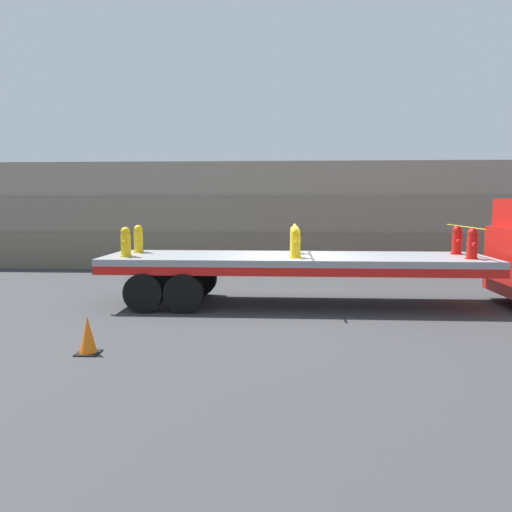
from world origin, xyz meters
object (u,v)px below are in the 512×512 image
Objects in this scene: fire_hydrant_red_near_2 at (472,244)px; flatbed_trailer at (270,265)px; fire_hydrant_yellow_far_1 at (295,240)px; fire_hydrant_yellow_near_1 at (295,243)px; fire_hydrant_yellow_near_0 at (126,242)px; traffic_cone at (88,335)px; fire_hydrant_red_far_2 at (457,241)px; fire_hydrant_yellow_far_0 at (138,239)px.

flatbed_trailer is at bearing 173.66° from fire_hydrant_red_near_2.
fire_hydrant_yellow_far_1 reaches higher than flatbed_trailer.
fire_hydrant_yellow_near_1 is at bearing -39.98° from flatbed_trailer.
fire_hydrant_yellow_near_0 is 1.12× the size of traffic_cone.
fire_hydrant_yellow_near_0 is 1.00× the size of fire_hydrant_red_far_2.
fire_hydrant_yellow_near_0 and fire_hydrant_red_far_2 have the same top height.
flatbed_trailer is 3.59m from fire_hydrant_yellow_far_0.
fire_hydrant_red_near_2 is (4.14, 0.00, 0.00)m from fire_hydrant_yellow_near_1.
fire_hydrant_yellow_far_0 is 1.00× the size of fire_hydrant_yellow_near_1.
flatbed_trailer is 13.01× the size of fire_hydrant_yellow_far_1.
fire_hydrant_yellow_far_0 is 5.09m from traffic_cone.
fire_hydrant_yellow_near_0 is 1.00× the size of fire_hydrant_yellow_far_1.
fire_hydrant_yellow_near_0 is 8.35m from fire_hydrant_red_far_2.
fire_hydrant_yellow_near_0 is at bearing 180.00° from fire_hydrant_yellow_near_1.
fire_hydrant_yellow_near_1 is at bearing -90.00° from fire_hydrant_yellow_far_1.
fire_hydrant_yellow_near_1 reaches higher than traffic_cone.
fire_hydrant_yellow_far_0 is 1.00× the size of fire_hydrant_yellow_far_1.
flatbed_trailer is 14.57× the size of traffic_cone.
fire_hydrant_yellow_near_0 is 8.28m from fire_hydrant_red_near_2.
fire_hydrant_red_far_2 is at bearing 7.30° from fire_hydrant_yellow_near_0.
fire_hydrant_yellow_near_1 is 4.14m from fire_hydrant_red_near_2.
fire_hydrant_red_far_2 is (4.77, 0.53, 0.59)m from flatbed_trailer.
fire_hydrant_yellow_far_1 and fire_hydrant_red_far_2 have the same top height.
flatbed_trailer is 13.01× the size of fire_hydrant_yellow_near_1.
fire_hydrant_red_far_2 is at bearing 14.37° from fire_hydrant_yellow_near_1.
fire_hydrant_yellow_near_1 is at bearing 0.00° from fire_hydrant_yellow_near_0.
fire_hydrant_yellow_near_1 and fire_hydrant_yellow_far_1 have the same top height.
fire_hydrant_red_far_2 reaches higher than flatbed_trailer.
fire_hydrant_yellow_near_0 is 1.00× the size of fire_hydrant_red_near_2.
fire_hydrant_yellow_far_1 is 4.27m from fire_hydrant_red_near_2.
fire_hydrant_yellow_far_0 is at bearing 96.39° from traffic_cone.
fire_hydrant_yellow_far_1 is 6.21m from traffic_cone.
fire_hydrant_red_near_2 is (4.77, -0.53, 0.59)m from flatbed_trailer.
fire_hydrant_yellow_far_0 reaches higher than traffic_cone.
fire_hydrant_red_far_2 is at bearing 0.00° from fire_hydrant_yellow_far_0.
fire_hydrant_yellow_near_1 reaches higher than flatbed_trailer.
fire_hydrant_yellow_near_0 and fire_hydrant_yellow_far_0 have the same top height.
fire_hydrant_yellow_far_0 and fire_hydrant_red_near_2 have the same top height.
flatbed_trailer is 13.01× the size of fire_hydrant_yellow_near_0.
fire_hydrant_yellow_near_0 and fire_hydrant_yellow_near_1 have the same top height.
fire_hydrant_yellow_near_0 is at bearing -165.63° from fire_hydrant_yellow_far_1.
fire_hydrant_yellow_far_1 is 1.00× the size of fire_hydrant_red_near_2.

